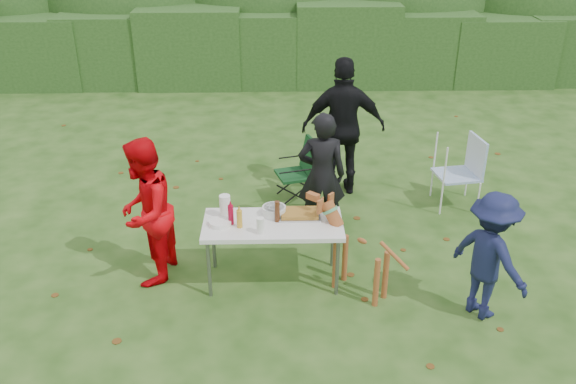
{
  "coord_description": "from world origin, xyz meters",
  "views": [
    {
      "loc": [
        0.13,
        -5.46,
        3.96
      ],
      "look_at": [
        0.26,
        0.43,
        1.0
      ],
      "focal_mm": 38.0,
      "sensor_mm": 36.0,
      "label": 1
    }
  ],
  "objects_px": {
    "folding_table": "(273,227)",
    "person_cook": "(322,175)",
    "mustard_bottle": "(239,219)",
    "child": "(490,256)",
    "person_black_puffy": "(343,127)",
    "ketchup_bottle": "(231,215)",
    "beer_bottle": "(277,211)",
    "dog": "(361,253)",
    "camping_chair": "(295,171)",
    "paper_towel_roll": "(225,206)",
    "lawn_chair": "(457,172)",
    "person_red_jacket": "(145,212)"
  },
  "relations": [
    {
      "from": "camping_chair",
      "to": "ketchup_bottle",
      "type": "distance_m",
      "value": 2.15
    },
    {
      "from": "person_black_puffy",
      "to": "ketchup_bottle",
      "type": "height_order",
      "value": "person_black_puffy"
    },
    {
      "from": "person_cook",
      "to": "dog",
      "type": "height_order",
      "value": "person_cook"
    },
    {
      "from": "folding_table",
      "to": "person_red_jacket",
      "type": "relative_size",
      "value": 0.9
    },
    {
      "from": "person_black_puffy",
      "to": "mustard_bottle",
      "type": "height_order",
      "value": "person_black_puffy"
    },
    {
      "from": "person_red_jacket",
      "to": "child",
      "type": "distance_m",
      "value": 3.6
    },
    {
      "from": "camping_chair",
      "to": "child",
      "type": "bearing_deg",
      "value": 109.37
    },
    {
      "from": "beer_bottle",
      "to": "paper_towel_roll",
      "type": "bearing_deg",
      "value": 169.12
    },
    {
      "from": "folding_table",
      "to": "beer_bottle",
      "type": "bearing_deg",
      "value": 30.71
    },
    {
      "from": "person_red_jacket",
      "to": "person_black_puffy",
      "type": "xyz_separation_m",
      "value": [
        2.35,
        2.13,
        0.15
      ]
    },
    {
      "from": "dog",
      "to": "camping_chair",
      "type": "distance_m",
      "value": 2.29
    },
    {
      "from": "dog",
      "to": "ketchup_bottle",
      "type": "relative_size",
      "value": 4.72
    },
    {
      "from": "child",
      "to": "camping_chair",
      "type": "relative_size",
      "value": 1.54
    },
    {
      "from": "mustard_bottle",
      "to": "ketchup_bottle",
      "type": "relative_size",
      "value": 0.91
    },
    {
      "from": "ketchup_bottle",
      "to": "beer_bottle",
      "type": "height_order",
      "value": "beer_bottle"
    },
    {
      "from": "person_black_puffy",
      "to": "camping_chair",
      "type": "relative_size",
      "value": 2.2
    },
    {
      "from": "camping_chair",
      "to": "lawn_chair",
      "type": "distance_m",
      "value": 2.2
    },
    {
      "from": "person_black_puffy",
      "to": "mustard_bottle",
      "type": "xyz_separation_m",
      "value": [
        -1.33,
        -2.31,
        -0.14
      ]
    },
    {
      "from": "folding_table",
      "to": "ketchup_bottle",
      "type": "distance_m",
      "value": 0.47
    },
    {
      "from": "child",
      "to": "lawn_chair",
      "type": "xyz_separation_m",
      "value": [
        0.34,
        2.39,
        -0.19
      ]
    },
    {
      "from": "folding_table",
      "to": "dog",
      "type": "bearing_deg",
      "value": -14.88
    },
    {
      "from": "dog",
      "to": "lawn_chair",
      "type": "relative_size",
      "value": 1.05
    },
    {
      "from": "folding_table",
      "to": "camping_chair",
      "type": "distance_m",
      "value": 2.0
    },
    {
      "from": "person_red_jacket",
      "to": "ketchup_bottle",
      "type": "bearing_deg",
      "value": 92.78
    },
    {
      "from": "child",
      "to": "paper_towel_roll",
      "type": "height_order",
      "value": "child"
    },
    {
      "from": "folding_table",
      "to": "mustard_bottle",
      "type": "distance_m",
      "value": 0.39
    },
    {
      "from": "folding_table",
      "to": "lawn_chair",
      "type": "xyz_separation_m",
      "value": [
        2.5,
        1.76,
        -0.19
      ]
    },
    {
      "from": "person_red_jacket",
      "to": "lawn_chair",
      "type": "height_order",
      "value": "person_red_jacket"
    },
    {
      "from": "mustard_bottle",
      "to": "child",
      "type": "bearing_deg",
      "value": -12.15
    },
    {
      "from": "person_black_puffy",
      "to": "dog",
      "type": "xyz_separation_m",
      "value": [
        -0.05,
        -2.47,
        -0.49
      ]
    },
    {
      "from": "lawn_chair",
      "to": "beer_bottle",
      "type": "xyz_separation_m",
      "value": [
        -2.45,
        -1.74,
        0.36
      ]
    },
    {
      "from": "camping_chair",
      "to": "ketchup_bottle",
      "type": "xyz_separation_m",
      "value": [
        -0.75,
        -1.97,
        0.4
      ]
    },
    {
      "from": "person_black_puffy",
      "to": "lawn_chair",
      "type": "height_order",
      "value": "person_black_puffy"
    },
    {
      "from": "person_black_puffy",
      "to": "ketchup_bottle",
      "type": "relative_size",
      "value": 8.91
    },
    {
      "from": "person_red_jacket",
      "to": "camping_chair",
      "type": "xyz_separation_m",
      "value": [
        1.68,
        1.87,
        -0.39
      ]
    },
    {
      "from": "person_cook",
      "to": "mustard_bottle",
      "type": "distance_m",
      "value": 1.47
    },
    {
      "from": "camping_chair",
      "to": "person_cook",
      "type": "bearing_deg",
      "value": 91.51
    },
    {
      "from": "folding_table",
      "to": "mustard_bottle",
      "type": "xyz_separation_m",
      "value": [
        -0.35,
        -0.09,
        0.15
      ]
    },
    {
      "from": "folding_table",
      "to": "person_cook",
      "type": "height_order",
      "value": "person_cook"
    },
    {
      "from": "mustard_bottle",
      "to": "paper_towel_roll",
      "type": "height_order",
      "value": "paper_towel_roll"
    },
    {
      "from": "person_cook",
      "to": "ketchup_bottle",
      "type": "relative_size",
      "value": 7.33
    },
    {
      "from": "dog",
      "to": "mustard_bottle",
      "type": "bearing_deg",
      "value": 33.36
    },
    {
      "from": "person_black_puffy",
      "to": "dog",
      "type": "bearing_deg",
      "value": 90.01
    },
    {
      "from": "person_black_puffy",
      "to": "camping_chair",
      "type": "height_order",
      "value": "person_black_puffy"
    },
    {
      "from": "person_cook",
      "to": "child",
      "type": "distance_m",
      "value": 2.28
    },
    {
      "from": "folding_table",
      "to": "paper_towel_roll",
      "type": "bearing_deg",
      "value": 165.19
    },
    {
      "from": "dog",
      "to": "paper_towel_roll",
      "type": "xyz_separation_m",
      "value": [
        -1.45,
        0.38,
        0.38
      ]
    },
    {
      "from": "lawn_chair",
      "to": "mustard_bottle",
      "type": "height_order",
      "value": "lawn_chair"
    },
    {
      "from": "folding_table",
      "to": "beer_bottle",
      "type": "relative_size",
      "value": 6.25
    },
    {
      "from": "folding_table",
      "to": "paper_towel_roll",
      "type": "relative_size",
      "value": 5.77
    }
  ]
}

